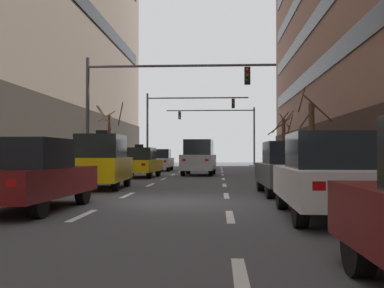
# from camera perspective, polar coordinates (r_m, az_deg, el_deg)

# --- Properties ---
(ground_plane) EXTENTS (120.00, 120.00, 0.00)m
(ground_plane) POSITION_cam_1_polar(r_m,az_deg,el_deg) (13.14, -2.64, -6.94)
(ground_plane) COLOR #424247
(lane_stripe_l1_s3) EXTENTS (0.16, 2.00, 0.01)m
(lane_stripe_l1_s3) POSITION_cam_1_polar(r_m,az_deg,el_deg) (10.50, -13.00, -8.34)
(lane_stripe_l1_s3) COLOR silver
(lane_stripe_l1_s3) RESTS_ON ground
(lane_stripe_l1_s4) EXTENTS (0.16, 2.00, 0.01)m
(lane_stripe_l1_s4) POSITION_cam_1_polar(r_m,az_deg,el_deg) (15.34, -7.74, -6.09)
(lane_stripe_l1_s4) COLOR silver
(lane_stripe_l1_s4) RESTS_ON ground
(lane_stripe_l1_s5) EXTENTS (0.16, 2.00, 0.01)m
(lane_stripe_l1_s5) POSITION_cam_1_polar(r_m,az_deg,el_deg) (20.26, -5.03, -4.90)
(lane_stripe_l1_s5) COLOR silver
(lane_stripe_l1_s5) RESTS_ON ground
(lane_stripe_l1_s6) EXTENTS (0.16, 2.00, 0.01)m
(lane_stripe_l1_s6) POSITION_cam_1_polar(r_m,az_deg,el_deg) (25.21, -3.39, -4.17)
(lane_stripe_l1_s6) COLOR silver
(lane_stripe_l1_s6) RESTS_ON ground
(lane_stripe_l1_s7) EXTENTS (0.16, 2.00, 0.01)m
(lane_stripe_l1_s7) POSITION_cam_1_polar(r_m,az_deg,el_deg) (30.18, -2.29, -3.68)
(lane_stripe_l1_s7) COLOR silver
(lane_stripe_l1_s7) RESTS_ON ground
(lane_stripe_l1_s8) EXTENTS (0.16, 2.00, 0.01)m
(lane_stripe_l1_s8) POSITION_cam_1_polar(r_m,az_deg,el_deg) (35.15, -1.50, -3.33)
(lane_stripe_l1_s8) COLOR silver
(lane_stripe_l1_s8) RESTS_ON ground
(lane_stripe_l1_s9) EXTENTS (0.16, 2.00, 0.01)m
(lane_stripe_l1_s9) POSITION_cam_1_polar(r_m,az_deg,el_deg) (40.14, -0.91, -3.07)
(lane_stripe_l1_s9) COLOR silver
(lane_stripe_l1_s9) RESTS_ON ground
(lane_stripe_l1_s10) EXTENTS (0.16, 2.00, 0.01)m
(lane_stripe_l1_s10) POSITION_cam_1_polar(r_m,az_deg,el_deg) (45.12, -0.45, -2.86)
(lane_stripe_l1_s10) COLOR silver
(lane_stripe_l1_s10) RESTS_ON ground
(lane_stripe_l2_s2) EXTENTS (0.16, 2.00, 0.01)m
(lane_stripe_l2_s2) POSITION_cam_1_polar(r_m,az_deg,el_deg) (5.18, 5.91, -15.87)
(lane_stripe_l2_s2) COLOR silver
(lane_stripe_l2_s2) RESTS_ON ground
(lane_stripe_l2_s3) EXTENTS (0.16, 2.00, 0.01)m
(lane_stripe_l2_s3) POSITION_cam_1_polar(r_m,az_deg,el_deg) (10.10, 4.58, -8.66)
(lane_stripe_l2_s3) COLOR silver
(lane_stripe_l2_s3) RESTS_ON ground
(lane_stripe_l2_s4) EXTENTS (0.16, 2.00, 0.01)m
(lane_stripe_l2_s4) POSITION_cam_1_polar(r_m,az_deg,el_deg) (15.07, 4.13, -6.19)
(lane_stripe_l2_s4) COLOR silver
(lane_stripe_l2_s4) RESTS_ON ground
(lane_stripe_l2_s5) EXTENTS (0.16, 2.00, 0.01)m
(lane_stripe_l2_s5) POSITION_cam_1_polar(r_m,az_deg,el_deg) (20.05, 3.91, -4.94)
(lane_stripe_l2_s5) COLOR silver
(lane_stripe_l2_s5) RESTS_ON ground
(lane_stripe_l2_s6) EXTENTS (0.16, 2.00, 0.01)m
(lane_stripe_l2_s6) POSITION_cam_1_polar(r_m,az_deg,el_deg) (25.04, 3.78, -4.19)
(lane_stripe_l2_s6) COLOR silver
(lane_stripe_l2_s6) RESTS_ON ground
(lane_stripe_l2_s7) EXTENTS (0.16, 2.00, 0.01)m
(lane_stripe_l2_s7) POSITION_cam_1_polar(r_m,az_deg,el_deg) (30.04, 3.69, -3.69)
(lane_stripe_l2_s7) COLOR silver
(lane_stripe_l2_s7) RESTS_ON ground
(lane_stripe_l2_s8) EXTENTS (0.16, 2.00, 0.01)m
(lane_stripe_l2_s8) POSITION_cam_1_polar(r_m,az_deg,el_deg) (35.03, 3.63, -3.34)
(lane_stripe_l2_s8) COLOR silver
(lane_stripe_l2_s8) RESTS_ON ground
(lane_stripe_l2_s9) EXTENTS (0.16, 2.00, 0.01)m
(lane_stripe_l2_s9) POSITION_cam_1_polar(r_m,az_deg,el_deg) (40.03, 3.58, -3.07)
(lane_stripe_l2_s9) COLOR silver
(lane_stripe_l2_s9) RESTS_ON ground
(lane_stripe_l2_s10) EXTENTS (0.16, 2.00, 0.01)m
(lane_stripe_l2_s10) POSITION_cam_1_polar(r_m,az_deg,el_deg) (45.03, 3.54, -2.86)
(lane_stripe_l2_s10) COLOR silver
(lane_stripe_l2_s10) RESTS_ON ground
(car_driving_0) EXTENTS (2.11, 4.61, 2.19)m
(car_driving_0) POSITION_cam_1_polar(r_m,az_deg,el_deg) (29.44, 0.83, -1.64)
(car_driving_0) COLOR black
(car_driving_0) RESTS_ON ground
(taxi_driving_1) EXTENTS (2.04, 4.51, 1.85)m
(taxi_driving_1) POSITION_cam_1_polar(r_m,az_deg,el_deg) (26.75, -6.30, -2.24)
(taxi_driving_1) COLOR black
(taxi_driving_1) RESTS_ON ground
(car_driving_2) EXTENTS (1.91, 4.49, 1.68)m
(car_driving_2) POSITION_cam_1_polar(r_m,az_deg,el_deg) (36.86, -3.92, -1.95)
(car_driving_2) COLOR black
(car_driving_2) RESTS_ON ground
(car_driving_3) EXTENTS (2.06, 4.55, 1.68)m
(car_driving_3) POSITION_cam_1_polar(r_m,az_deg,el_deg) (11.72, -18.96, -3.52)
(car_driving_3) COLOR black
(car_driving_3) RESTS_ON ground
(taxi_driving_4) EXTENTS (1.77, 4.19, 1.74)m
(taxi_driving_4) POSITION_cam_1_polar(r_m,az_deg,el_deg) (39.18, 1.38, -1.98)
(taxi_driving_4) COLOR black
(taxi_driving_4) RESTS_ON ground
(taxi_driving_5) EXTENTS (1.92, 4.28, 2.21)m
(taxi_driving_5) POSITION_cam_1_polar(r_m,az_deg,el_deg) (18.34, -10.78, -2.11)
(taxi_driving_5) COLOR black
(taxi_driving_5) RESTS_ON ground
(car_parked_1) EXTENTS (2.04, 4.69, 1.75)m
(car_parked_1) POSITION_cam_1_polar(r_m,az_deg,el_deg) (10.19, 16.43, -3.72)
(car_parked_1) COLOR black
(car_parked_1) RESTS_ON ground
(car_parked_2) EXTENTS (1.98, 4.58, 1.71)m
(car_parked_2) POSITION_cam_1_polar(r_m,az_deg,el_deg) (15.63, 11.80, -2.91)
(car_parked_2) COLOR black
(car_parked_2) RESTS_ON ground
(traffic_signal_0) EXTENTS (9.29, 0.35, 5.92)m
(traffic_signal_0) POSITION_cam_1_polar(r_m,az_deg,el_deg) (23.41, -5.40, 6.13)
(traffic_signal_0) COLOR #4C4C51
(traffic_signal_0) RESTS_ON sidewalk_left
(traffic_signal_1) EXTENTS (9.18, 0.35, 6.65)m
(traffic_signal_1) POSITION_cam_1_polar(r_m,az_deg,el_deg) (42.82, -1.73, 3.44)
(traffic_signal_1) COLOR #4C4C51
(traffic_signal_1) RESTS_ON sidewalk_left
(traffic_signal_2) EXTENTS (9.50, 0.34, 6.17)m
(traffic_signal_2) POSITION_cam_1_polar(r_m,az_deg,el_deg) (51.12, 4.14, 2.43)
(traffic_signal_2) COLOR #4C4C51
(traffic_signal_2) RESTS_ON sidewalk_right
(street_tree_0) EXTENTS (1.83, 1.53, 4.27)m
(street_tree_0) POSITION_cam_1_polar(r_m,az_deg,el_deg) (34.23, 10.94, 0.33)
(street_tree_0) COLOR #4C3823
(street_tree_0) RESTS_ON sidewalk_right
(street_tree_1) EXTENTS (1.62, 1.63, 4.62)m
(street_tree_1) POSITION_cam_1_polar(r_m,az_deg,el_deg) (24.16, 14.13, 0.70)
(street_tree_1) COLOR #4C3823
(street_tree_1) RESTS_ON sidewalk_right
(street_tree_2) EXTENTS (1.94, 1.93, 4.59)m
(street_tree_2) POSITION_cam_1_polar(r_m,az_deg,el_deg) (31.97, -9.88, 0.61)
(street_tree_2) COLOR #4C3823
(street_tree_2) RESTS_ON sidewalk_left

